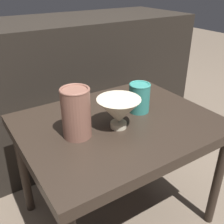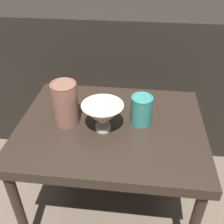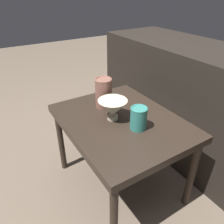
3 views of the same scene
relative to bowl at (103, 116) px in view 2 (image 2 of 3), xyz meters
name	(u,v)px [view 2 (image 2 of 3)]	position (x,y,z in m)	size (l,w,h in m)	color
ground_plane	(111,202)	(0.03, 0.04, -0.54)	(8.00, 8.00, 0.00)	#6B5B4C
table	(111,134)	(0.03, 0.04, -0.11)	(0.70, 0.56, 0.48)	#2D231C
couch_backdrop	(124,73)	(0.03, 0.67, -0.16)	(1.57, 0.50, 0.76)	black
bowl	(103,116)	(0.00, 0.00, 0.00)	(0.15, 0.15, 0.11)	beige
vase_textured_left	(65,103)	(-0.14, 0.03, 0.02)	(0.10, 0.10, 0.17)	brown
vase_colorful_right	(141,110)	(0.14, 0.06, 0.00)	(0.08, 0.08, 0.11)	teal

